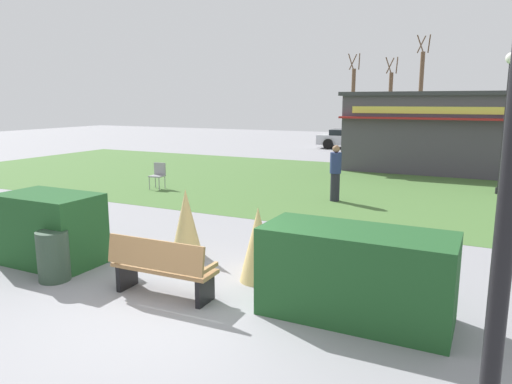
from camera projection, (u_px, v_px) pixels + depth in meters
ground_plane at (167, 316)px, 6.72m from camera, size 80.00×80.00×0.00m
lawn_patch at (365, 187)px, 16.84m from camera, size 36.00×12.00×0.01m
park_bench at (161, 267)px, 7.28m from camera, size 1.71×0.57×0.95m
hedge_left at (51, 229)px, 8.79m from camera, size 1.83×1.10×1.31m
hedge_right at (356, 274)px, 6.57m from camera, size 2.59×1.10×1.26m
ornamental_grass_behind_left at (186, 222)px, 9.27m from camera, size 0.61×0.61×1.31m
ornamental_grass_behind_right at (310, 254)px, 7.89m from camera, size 0.78×0.78×0.98m
ornamental_grass_behind_center at (258, 238)px, 8.53m from camera, size 0.57×0.57×1.12m
ornamental_grass_behind_far at (258, 244)px, 7.92m from camera, size 0.62×0.62×1.26m
lamppost_far at (507, 107)px, 15.01m from camera, size 0.36×0.36×4.46m
trash_bin at (53, 256)px, 7.98m from camera, size 0.52×0.52×0.85m
food_kiosk at (457, 132)px, 20.47m from camera, size 9.23×4.98×3.35m
cafe_chair_east at (158, 173)px, 16.37m from camera, size 0.49×0.49×0.89m
person_strolling at (335, 173)px, 14.28m from camera, size 0.34×0.34×1.69m
parked_car_west_slot at (351, 138)px, 30.22m from camera, size 4.33×2.31×1.20m
tree_left_bg at (353, 103)px, 35.01m from camera, size 0.91×0.96×6.34m
tree_right_bg at (420, 97)px, 31.80m from camera, size 0.91×0.96×7.21m
tree_center_bg at (390, 106)px, 34.26m from camera, size 0.91×0.96×6.02m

